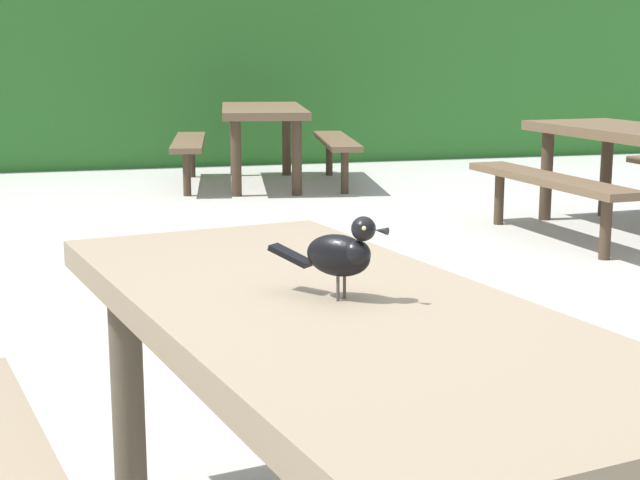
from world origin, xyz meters
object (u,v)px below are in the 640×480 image
bird_grackle (343,253)px  picnic_table_mid_left (263,126)px  picnic_table_foreground (328,382)px  picnic_table_far_centre (638,155)px

bird_grackle → picnic_table_mid_left: (1.26, 7.01, -0.29)m
picnic_table_foreground → picnic_table_mid_left: (1.29, 7.00, 0.00)m
picnic_table_foreground → bird_grackle: bird_grackle is taller
picnic_table_foreground → picnic_table_mid_left: 7.12m
picnic_table_far_centre → picnic_table_foreground: bearing=-130.2°
picnic_table_foreground → picnic_table_far_centre: (3.29, 3.90, 0.00)m
bird_grackle → picnic_table_mid_left: bird_grackle is taller
picnic_table_mid_left → picnic_table_far_centre: bearing=-57.3°
bird_grackle → picnic_table_mid_left: size_ratio=0.11×
picnic_table_foreground → picnic_table_far_centre: size_ratio=1.08×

